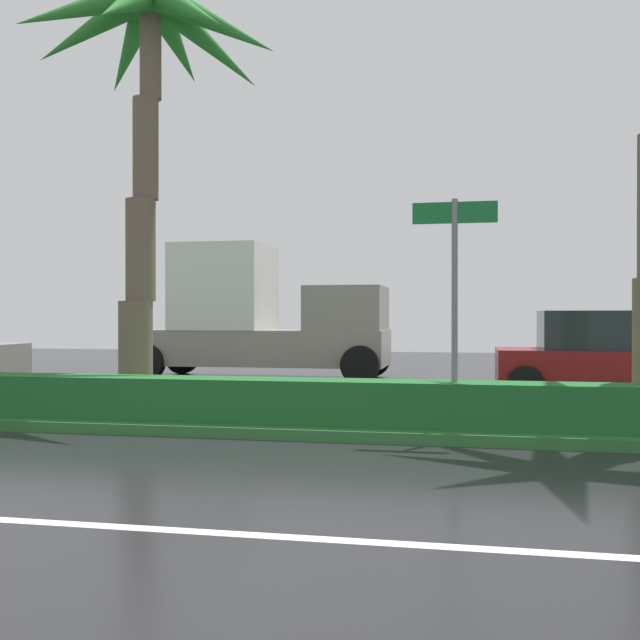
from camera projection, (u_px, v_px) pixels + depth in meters
The scene contains 8 objects.
ground_plane at pixel (382, 416), 12.24m from camera, with size 90.00×42.00×0.10m, color black.
near_lane_divider_stripe at pixel (274, 536), 5.38m from camera, with size 81.00×0.14×0.01m, color white.
median_strip at pixel (375, 417), 11.26m from camera, with size 85.50×4.00×0.15m, color #2D6B33.
median_hedge at pixel (362, 403), 9.88m from camera, with size 76.50×0.70×0.60m.
palm_tree_mid_left at pixel (150, 61), 12.50m from camera, with size 4.60×4.57×7.42m.
street_name_sign at pixel (455, 281), 9.63m from camera, with size 1.10×0.08×3.00m.
box_truck_lead at pixel (260, 319), 19.03m from camera, with size 6.40×2.64×3.46m.
car_in_traffic_second at pixel (606, 356), 14.46m from camera, with size 4.30×2.02×1.72m.
Camera 1 is at (1.38, -3.20, 1.61)m, focal length 41.32 mm.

